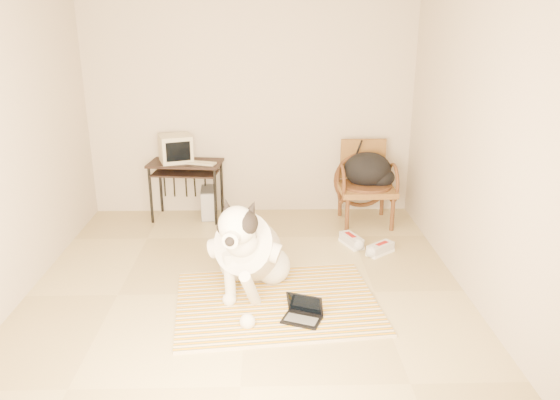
{
  "coord_description": "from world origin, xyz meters",
  "views": [
    {
      "loc": [
        0.19,
        -4.44,
        2.41
      ],
      "look_at": [
        0.31,
        0.04,
        0.89
      ],
      "focal_mm": 35.0,
      "sensor_mm": 36.0,
      "label": 1
    }
  ],
  "objects_px": {
    "dog": "(249,251)",
    "laptop": "(303,313)",
    "backpack": "(370,171)",
    "crt_monitor": "(176,148)",
    "pc_tower": "(208,203)",
    "rattan_chair": "(366,183)",
    "computer_desk": "(186,170)"
  },
  "relations": [
    {
      "from": "backpack",
      "to": "laptop",
      "type": "bearing_deg",
      "value": -112.36
    },
    {
      "from": "rattan_chair",
      "to": "backpack",
      "type": "distance_m",
      "value": 0.16
    },
    {
      "from": "dog",
      "to": "backpack",
      "type": "distance_m",
      "value": 2.26
    },
    {
      "from": "rattan_chair",
      "to": "dog",
      "type": "bearing_deg",
      "value": -127.43
    },
    {
      "from": "backpack",
      "to": "computer_desk",
      "type": "bearing_deg",
      "value": 175.8
    },
    {
      "from": "laptop",
      "to": "pc_tower",
      "type": "relative_size",
      "value": 0.92
    },
    {
      "from": "crt_monitor",
      "to": "pc_tower",
      "type": "height_order",
      "value": "crt_monitor"
    },
    {
      "from": "laptop",
      "to": "backpack",
      "type": "bearing_deg",
      "value": 67.64
    },
    {
      "from": "laptop",
      "to": "crt_monitor",
      "type": "bearing_deg",
      "value": 119.13
    },
    {
      "from": "rattan_chair",
      "to": "backpack",
      "type": "bearing_deg",
      "value": -8.66
    },
    {
      "from": "crt_monitor",
      "to": "dog",
      "type": "bearing_deg",
      "value": -64.65
    },
    {
      "from": "dog",
      "to": "backpack",
      "type": "height_order",
      "value": "dog"
    },
    {
      "from": "crt_monitor",
      "to": "rattan_chair",
      "type": "height_order",
      "value": "crt_monitor"
    },
    {
      "from": "crt_monitor",
      "to": "pc_tower",
      "type": "xyz_separation_m",
      "value": [
        0.36,
        0.01,
        -0.7
      ]
    },
    {
      "from": "pc_tower",
      "to": "rattan_chair",
      "type": "relative_size",
      "value": 0.41
    },
    {
      "from": "computer_desk",
      "to": "crt_monitor",
      "type": "relative_size",
      "value": 2.01
    },
    {
      "from": "computer_desk",
      "to": "rattan_chair",
      "type": "relative_size",
      "value": 0.94
    },
    {
      "from": "crt_monitor",
      "to": "pc_tower",
      "type": "distance_m",
      "value": 0.79
    },
    {
      "from": "pc_tower",
      "to": "backpack",
      "type": "distance_m",
      "value": 2.03
    },
    {
      "from": "dog",
      "to": "computer_desk",
      "type": "xyz_separation_m",
      "value": [
        -0.82,
        1.93,
        0.21
      ]
    },
    {
      "from": "dog",
      "to": "backpack",
      "type": "xyz_separation_m",
      "value": [
        1.4,
        1.76,
        0.24
      ]
    },
    {
      "from": "rattan_chair",
      "to": "pc_tower",
      "type": "bearing_deg",
      "value": 173.97
    },
    {
      "from": "crt_monitor",
      "to": "backpack",
      "type": "xyz_separation_m",
      "value": [
        2.33,
        -0.2,
        -0.24
      ]
    },
    {
      "from": "computer_desk",
      "to": "backpack",
      "type": "relative_size",
      "value": 1.51
    },
    {
      "from": "crt_monitor",
      "to": "rattan_chair",
      "type": "distance_m",
      "value": 2.33
    },
    {
      "from": "rattan_chair",
      "to": "backpack",
      "type": "relative_size",
      "value": 1.61
    },
    {
      "from": "computer_desk",
      "to": "dog",
      "type": "bearing_deg",
      "value": -67.0
    },
    {
      "from": "crt_monitor",
      "to": "pc_tower",
      "type": "bearing_deg",
      "value": 1.73
    },
    {
      "from": "computer_desk",
      "to": "pc_tower",
      "type": "distance_m",
      "value": 0.51
    },
    {
      "from": "pc_tower",
      "to": "backpack",
      "type": "xyz_separation_m",
      "value": [
        1.97,
        -0.21,
        0.46
      ]
    },
    {
      "from": "dog",
      "to": "laptop",
      "type": "bearing_deg",
      "value": -48.93
    },
    {
      "from": "dog",
      "to": "pc_tower",
      "type": "distance_m",
      "value": 2.07
    }
  ]
}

